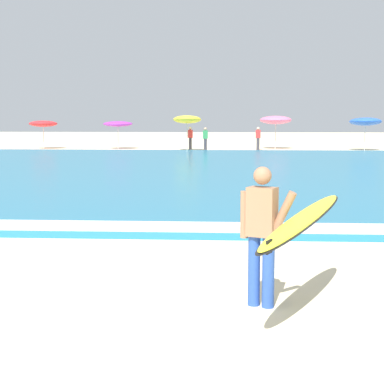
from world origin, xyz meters
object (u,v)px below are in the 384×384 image
at_px(surfer_with_board, 283,225).
at_px(beach_umbrella_3, 276,120).
at_px(beach_umbrella_1, 118,124).
at_px(beach_umbrella_2, 187,119).
at_px(beach_umbrella_4, 365,122).
at_px(beachgoer_near_row_mid, 190,138).
at_px(beachgoer_near_row_left, 258,138).
at_px(beach_umbrella_0, 43,124).
at_px(beachgoer_near_row_right, 205,139).

relative_size(surfer_with_board, beach_umbrella_3, 1.18).
relative_size(surfer_with_board, beach_umbrella_1, 1.33).
xyz_separation_m(beach_umbrella_2, beach_umbrella_4, (11.94, 0.97, -0.15)).
bearing_deg(surfer_with_board, beach_umbrella_4, 76.11).
bearing_deg(surfer_with_board, beachgoer_near_row_mid, 95.45).
xyz_separation_m(beach_umbrella_3, beach_umbrella_4, (5.87, -1.58, -0.10)).
xyz_separation_m(beach_umbrella_3, beachgoer_near_row_left, (-1.30, -1.86, -1.19)).
distance_m(beach_umbrella_2, beach_umbrella_4, 11.98).
bearing_deg(beachgoer_near_row_left, beach_umbrella_2, -171.72).
distance_m(beach_umbrella_3, beachgoer_near_row_mid, 6.30).
xyz_separation_m(beach_umbrella_0, beach_umbrella_3, (16.39, 0.77, 0.26)).
distance_m(beach_umbrella_1, beachgoer_near_row_right, 6.91).
relative_size(beach_umbrella_1, beachgoer_near_row_right, 1.31).
bearing_deg(beachgoer_near_row_mid, beachgoer_near_row_left, 0.19).
bearing_deg(beach_umbrella_3, beachgoer_near_row_mid, -162.35).
height_order(beach_umbrella_0, beachgoer_near_row_left, beach_umbrella_0).
bearing_deg(beach_umbrella_0, surfer_with_board, -68.68).
xyz_separation_m(beachgoer_near_row_mid, beachgoer_near_row_right, (1.09, -1.59, 0.00)).
bearing_deg(beachgoer_near_row_right, beach_umbrella_0, 166.93).
relative_size(beach_umbrella_2, beach_umbrella_3, 1.03).
bearing_deg(beach_umbrella_2, beachgoer_near_row_right, -35.95).
bearing_deg(beach_umbrella_4, beachgoer_near_row_right, -170.02).
height_order(beach_umbrella_2, beach_umbrella_3, beach_umbrella_2).
distance_m(beach_umbrella_3, beachgoer_near_row_right, 6.04).
relative_size(beach_umbrella_1, beach_umbrella_2, 0.86).
height_order(beach_umbrella_2, beachgoer_near_row_right, beach_umbrella_2).
bearing_deg(beach_umbrella_4, beach_umbrella_3, 164.90).
bearing_deg(beachgoer_near_row_mid, beach_umbrella_0, 174.01).
bearing_deg(beach_umbrella_3, beach_umbrella_0, -177.29).
bearing_deg(beach_umbrella_1, beachgoer_near_row_right, -23.87).
xyz_separation_m(beach_umbrella_4, beachgoer_near_row_right, (-10.68, -1.88, -1.09)).
relative_size(beachgoer_near_row_mid, beachgoer_near_row_right, 1.00).
bearing_deg(beachgoer_near_row_left, beachgoer_near_row_mid, -179.81).
relative_size(beach_umbrella_2, beachgoer_near_row_right, 1.53).
height_order(beach_umbrella_0, beachgoer_near_row_right, beach_umbrella_0).
xyz_separation_m(beach_umbrella_0, beach_umbrella_1, (5.31, 0.08, -0.01)).
xyz_separation_m(beachgoer_near_row_left, beachgoer_near_row_mid, (-4.59, -0.02, 0.00)).
height_order(surfer_with_board, beachgoer_near_row_left, surfer_with_board).
distance_m(beach_umbrella_0, beachgoer_near_row_mid, 10.59).
bearing_deg(beach_umbrella_4, beachgoer_near_row_mid, -178.58).
relative_size(beach_umbrella_0, beachgoer_near_row_mid, 1.27).
xyz_separation_m(beach_umbrella_1, beach_umbrella_2, (5.01, -1.86, 0.32)).
distance_m(surfer_with_board, beach_umbrella_1, 36.31).
relative_size(beach_umbrella_4, beachgoer_near_row_left, 1.43).
xyz_separation_m(surfer_with_board, beach_umbrella_3, (2.64, 36.00, 1.00)).
height_order(beach_umbrella_0, beach_umbrella_2, beach_umbrella_2).
bearing_deg(beachgoer_near_row_right, beachgoer_near_row_left, 24.59).
bearing_deg(beachgoer_near_row_mid, surfer_with_board, -84.55).
distance_m(beach_umbrella_2, beachgoer_near_row_right, 1.99).
bearing_deg(beach_umbrella_0, beach_umbrella_1, 0.91).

